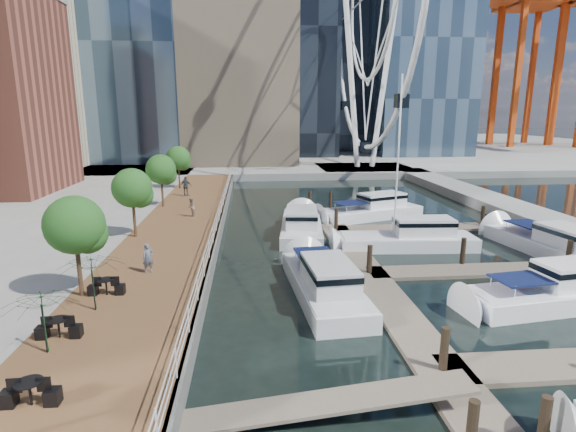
{
  "coord_description": "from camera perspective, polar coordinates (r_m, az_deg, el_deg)",
  "views": [
    {
      "loc": [
        -3.71,
        -15.79,
        9.08
      ],
      "look_at": [
        -1.43,
        10.56,
        3.0
      ],
      "focal_mm": 28.0,
      "sensor_mm": 36.0,
      "label": 1
    }
  ],
  "objects": [
    {
      "name": "pedestrian_near",
      "position": [
        24.34,
        -17.36,
        -5.12
      ],
      "size": [
        0.68,
        0.59,
        1.56
      ],
      "primitive_type": "imported",
      "rotation": [
        0.0,
        0.0,
        0.48
      ],
      "color": "#525B6D",
      "rests_on": "boardwalk"
    },
    {
      "name": "ground",
      "position": [
        18.59,
        7.53,
        -16.41
      ],
      "size": [
        520.0,
        520.0,
        0.0
      ],
      "primitive_type": "plane",
      "color": "black",
      "rests_on": "ground"
    },
    {
      "name": "seawall",
      "position": [
        32.05,
        -8.86,
        -2.74
      ],
      "size": [
        0.25,
        60.0,
        1.0
      ],
      "primitive_type": "cube",
      "color": "#595954",
      "rests_on": "ground"
    },
    {
      "name": "pier",
      "position": [
        70.59,
        9.68,
        5.78
      ],
      "size": [
        14.0,
        12.0,
        1.0
      ],
      "primitive_type": "cube",
      "color": "gray",
      "rests_on": "ground"
    },
    {
      "name": "moored_yachts",
      "position": [
        30.54,
        15.55,
        -4.85
      ],
      "size": [
        20.21,
        36.47,
        11.5
      ],
      "color": "white",
      "rests_on": "ground"
    },
    {
      "name": "cafe_seating",
      "position": [
        15.59,
        -30.09,
        -15.23
      ],
      "size": [
        4.08,
        15.83,
        2.43
      ],
      "color": "#103C1B",
      "rests_on": "ground"
    },
    {
      "name": "boardwalk",
      "position": [
        32.4,
        -14.17,
        -2.82
      ],
      "size": [
        6.0,
        60.0,
        1.0
      ],
      "primitive_type": "cube",
      "color": "brown",
      "rests_on": "ground"
    },
    {
      "name": "street_trees",
      "position": [
        31.14,
        -19.2,
        3.37
      ],
      "size": [
        2.6,
        42.6,
        4.6
      ],
      "color": "#3F2B1C",
      "rests_on": "ground"
    },
    {
      "name": "pedestrian_far",
      "position": [
        45.79,
        -12.82,
        3.71
      ],
      "size": [
        1.24,
        0.71,
        1.98
      ],
      "primitive_type": "imported",
      "rotation": [
        0.0,
        0.0,
        2.94
      ],
      "color": "#353D42",
      "rests_on": "boardwalk"
    },
    {
      "name": "yacht_foreground",
      "position": [
        25.52,
        30.62,
        -9.8
      ],
      "size": [
        9.82,
        3.85,
        2.15
      ],
      "primitive_type": null,
      "rotation": [
        0.0,
        0.0,
        1.71
      ],
      "color": "white",
      "rests_on": "ground"
    },
    {
      "name": "cafe_tables",
      "position": [
        17.16,
        -28.34,
        -15.43
      ],
      "size": [
        2.5,
        13.7,
        0.74
      ],
      "color": "black",
      "rests_on": "ground"
    },
    {
      "name": "port_cranes",
      "position": [
        132.81,
        28.83,
        16.13
      ],
      "size": [
        40.0,
        52.0,
        38.0
      ],
      "color": "#D84C14",
      "rests_on": "ground"
    },
    {
      "name": "land_far",
      "position": [
        118.16,
        -3.16,
        8.76
      ],
      "size": [
        200.0,
        114.0,
        1.0
      ],
      "primitive_type": "cube",
      "color": "gray",
      "rests_on": "ground"
    },
    {
      "name": "railing",
      "position": [
        31.8,
        -9.1,
        -0.97
      ],
      "size": [
        0.1,
        60.0,
        1.05
      ],
      "primitive_type": null,
      "color": "white",
      "rests_on": "boardwalk"
    },
    {
      "name": "pedestrian_mid",
      "position": [
        36.51,
        -12.2,
        1.09
      ],
      "size": [
        0.58,
        0.75,
        1.53
      ],
      "primitive_type": "imported",
      "rotation": [
        0.0,
        0.0,
        -1.57
      ],
      "color": "gray",
      "rests_on": "boardwalk"
    },
    {
      "name": "breakwater",
      "position": [
        43.78,
        27.98,
        0.11
      ],
      "size": [
        4.0,
        60.0,
        1.0
      ],
      "primitive_type": "cube",
      "color": "gray",
      "rests_on": "ground"
    },
    {
      "name": "floating_docks",
      "position": [
        29.57,
        18.63,
        -4.64
      ],
      "size": [
        16.0,
        34.0,
        2.6
      ],
      "color": "#6D6051",
      "rests_on": "ground"
    }
  ]
}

